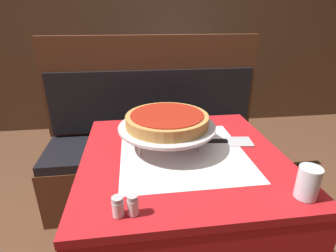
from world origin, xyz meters
The scene contains 11 objects.
dining_table_front centered at (0.00, 0.00, 0.65)m, with size 0.82×0.82×0.77m.
dining_table_rear centered at (0.34, 1.71, 0.65)m, with size 0.67×0.67×0.77m.
booth_bench centered at (-0.05, 0.76, 0.33)m, with size 1.53×0.51×1.17m.
back_wall_panel centered at (0.00, 2.20, 1.20)m, with size 6.00×0.04×2.40m, color brown.
pizza_pan_stand centered at (-0.06, 0.06, 0.86)m, with size 0.41×0.41×0.10m.
deep_dish_pizza centered at (-0.06, 0.06, 0.89)m, with size 0.34×0.34×0.05m.
pizza_server centered at (0.21, 0.07, 0.77)m, with size 0.27×0.11×0.01m.
water_glass_near centered at (0.33, -0.33, 0.82)m, with size 0.07×0.07×0.11m.
salt_shaker centered at (-0.25, -0.34, 0.80)m, with size 0.03×0.03×0.06m.
pepper_shaker centered at (-0.21, -0.34, 0.80)m, with size 0.03×0.03×0.06m.
condiment_caddy centered at (0.39, 1.77, 0.80)m, with size 0.14×0.14×0.14m.
Camera 1 is at (-0.19, -0.94, 1.29)m, focal length 28.00 mm.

